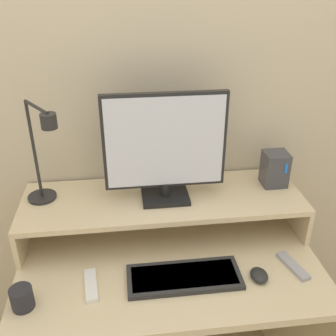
{
  "coord_description": "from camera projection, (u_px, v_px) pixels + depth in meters",
  "views": [
    {
      "loc": [
        -0.15,
        -0.81,
        1.74
      ],
      "look_at": [
        0.0,
        0.38,
        1.11
      ],
      "focal_mm": 42.0,
      "sensor_mm": 36.0,
      "label": 1
    }
  ],
  "objects": [
    {
      "name": "wall_back",
      "position": [
        157.0,
        98.0,
        1.6
      ],
      "size": [
        6.0,
        0.05,
        2.5
      ],
      "color": "beige",
      "rests_on": "ground_plane"
    },
    {
      "name": "monitor",
      "position": [
        165.0,
        147.0,
        1.46
      ],
      "size": [
        0.46,
        0.14,
        0.43
      ],
      "color": "black",
      "rests_on": "monitor_shelf"
    },
    {
      "name": "desk",
      "position": [
        168.0,
        299.0,
        1.6
      ],
      "size": [
        1.12,
        0.69,
        0.75
      ],
      "color": "beige",
      "rests_on": "ground_plane"
    },
    {
      "name": "keyboard",
      "position": [
        184.0,
        277.0,
        1.39
      ],
      "size": [
        0.4,
        0.16,
        0.02
      ],
      "color": "#282828",
      "rests_on": "desk"
    },
    {
      "name": "mouse",
      "position": [
        259.0,
        275.0,
        1.39
      ],
      "size": [
        0.06,
        0.08,
        0.03
      ],
      "color": "black",
      "rests_on": "desk"
    },
    {
      "name": "desk_lamp",
      "position": [
        43.0,
        158.0,
        1.42
      ],
      "size": [
        0.18,
        0.23,
        0.41
      ],
      "color": "black",
      "rests_on": "monitor_shelf"
    },
    {
      "name": "router_dock",
      "position": [
        275.0,
        169.0,
        1.63
      ],
      "size": [
        0.1,
        0.1,
        0.15
      ],
      "color": "#3D3D42",
      "rests_on": "monitor_shelf"
    },
    {
      "name": "mug",
      "position": [
        22.0,
        298.0,
        1.26
      ],
      "size": [
        0.07,
        0.07,
        0.08
      ],
      "color": "#232328",
      "rests_on": "desk"
    },
    {
      "name": "remote_secondary",
      "position": [
        293.0,
        266.0,
        1.44
      ],
      "size": [
        0.08,
        0.16,
        0.02
      ],
      "color": "#99999E",
      "rests_on": "desk"
    },
    {
      "name": "monitor_shelf",
      "position": [
        163.0,
        202.0,
        1.58
      ],
      "size": [
        1.12,
        0.35,
        0.16
      ],
      "color": "beige",
      "rests_on": "desk"
    },
    {
      "name": "remote_control",
      "position": [
        91.0,
        285.0,
        1.35
      ],
      "size": [
        0.06,
        0.15,
        0.02
      ],
      "color": "white",
      "rests_on": "desk"
    }
  ]
}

